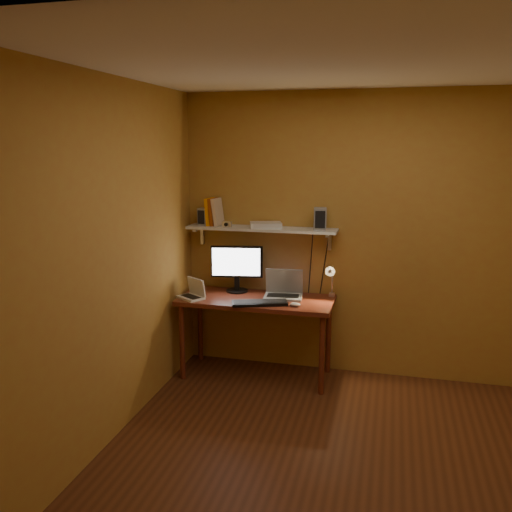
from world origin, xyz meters
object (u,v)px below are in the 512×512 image
(netbook, at_px, (193,293))
(keyboard, at_px, (260,303))
(speaker_right, at_px, (320,219))
(monitor, at_px, (237,266))
(mouse, at_px, (295,304))
(laptop, at_px, (284,289))
(router, at_px, (266,225))
(speaker_left, at_px, (204,217))
(wall_shelf, at_px, (262,229))
(desk, at_px, (256,307))
(desk_lamp, at_px, (331,277))
(shelf_camera, at_px, (227,224))

(netbook, height_order, keyboard, netbook)
(netbook, xyz_separation_m, speaker_right, (1.10, 0.33, 0.67))
(monitor, bearing_deg, mouse, -39.34)
(laptop, distance_m, router, 0.62)
(netbook, distance_m, speaker_left, 0.73)
(keyboard, bearing_deg, monitor, 111.75)
(wall_shelf, xyz_separation_m, mouse, (0.39, -0.36, -0.59))
(desk, xyz_separation_m, desk_lamp, (0.66, 0.13, 0.29))
(desk, relative_size, router, 4.92)
(router, bearing_deg, shelf_camera, -167.60)
(keyboard, xyz_separation_m, mouse, (0.31, 0.02, 0.00))
(wall_shelf, distance_m, speaker_right, 0.55)
(monitor, relative_size, speaker_left, 2.97)
(keyboard, distance_m, desk_lamp, 0.69)
(desk_lamp, distance_m, speaker_left, 1.32)
(netbook, bearing_deg, wall_shelf, 63.80)
(wall_shelf, xyz_separation_m, desk_lamp, (0.66, -0.07, -0.40))
(mouse, xyz_separation_m, speaker_right, (0.15, 0.35, 0.71))
(desk, height_order, laptop, laptop)
(desk, bearing_deg, speaker_right, 19.33)
(monitor, distance_m, desk_lamp, 0.90)
(desk, distance_m, monitor, 0.44)
(desk, distance_m, router, 0.76)
(speaker_left, relative_size, shelf_camera, 1.70)
(wall_shelf, bearing_deg, monitor, -175.58)
(wall_shelf, xyz_separation_m, router, (0.04, 0.00, 0.04))
(wall_shelf, xyz_separation_m, netbook, (-0.56, -0.33, -0.56))
(keyboard, bearing_deg, desk_lamp, 8.68)
(keyboard, bearing_deg, shelf_camera, 122.96)
(netbook, bearing_deg, mouse, 31.66)
(desk_lamp, xyz_separation_m, shelf_camera, (-0.97, -0.01, 0.44))
(keyboard, height_order, shelf_camera, shelf_camera)
(desk, height_order, mouse, mouse)
(wall_shelf, distance_m, desk_lamp, 0.77)
(laptop, xyz_separation_m, keyboard, (-0.15, -0.29, -0.05))
(keyboard, bearing_deg, speaker_left, 130.73)
(netbook, height_order, router, router)
(speaker_left, bearing_deg, speaker_right, 15.02)
(desk_lamp, height_order, speaker_right, speaker_right)
(wall_shelf, relative_size, desk_lamp, 3.73)
(desk, height_order, keyboard, keyboard)
(wall_shelf, height_order, speaker_left, speaker_left)
(mouse, height_order, shelf_camera, shelf_camera)
(laptop, relative_size, netbook, 1.26)
(wall_shelf, distance_m, router, 0.06)
(speaker_right, bearing_deg, desk, -169.52)
(mouse, bearing_deg, monitor, 151.26)
(monitor, bearing_deg, router, -6.76)
(speaker_right, bearing_deg, desk_lamp, -36.65)
(keyboard, bearing_deg, router, 76.23)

